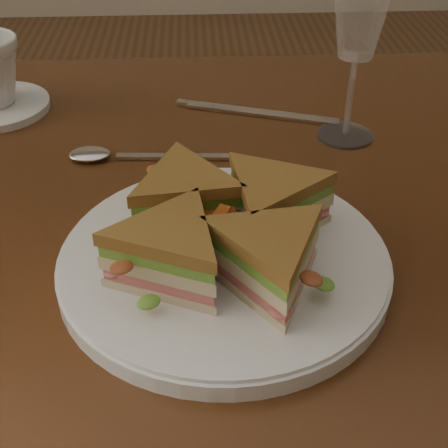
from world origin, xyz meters
name	(u,v)px	position (x,y,z in m)	size (l,w,h in m)	color
table	(214,273)	(0.00, 0.00, 0.65)	(1.20, 0.80, 0.75)	#33190B
plate	(224,262)	(0.01, -0.11, 0.76)	(0.29, 0.29, 0.02)	white
sandwich_wedges	(224,229)	(0.01, -0.11, 0.80)	(0.25, 0.25, 0.06)	beige
crisps_mound	(224,232)	(0.01, -0.11, 0.79)	(0.09, 0.09, 0.05)	#BA5217
spoon	(110,155)	(-0.11, 0.09, 0.75)	(0.18, 0.03, 0.01)	silver
knife	(250,112)	(0.06, 0.20, 0.75)	(0.21, 0.08, 0.00)	silver
wine_glass	(361,14)	(0.17, 0.13, 0.90)	(0.07, 0.07, 0.21)	white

